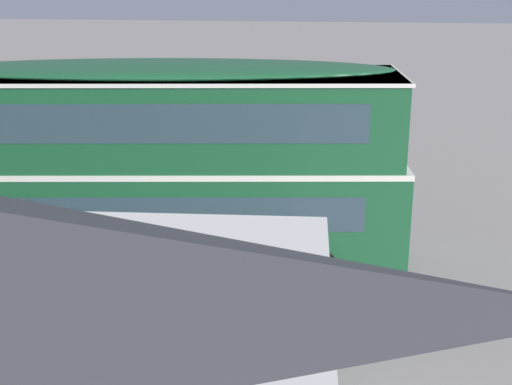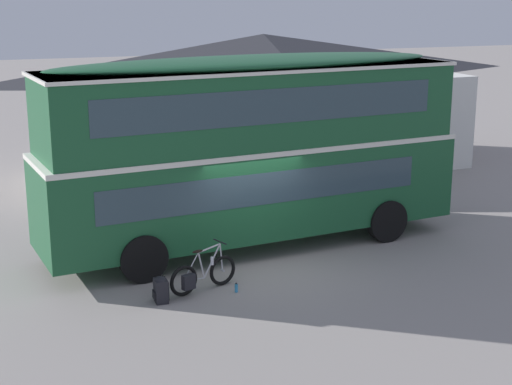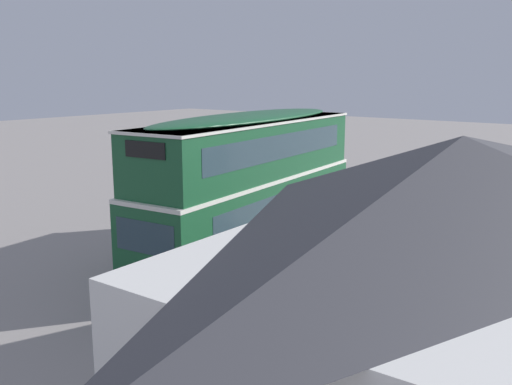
{
  "view_description": "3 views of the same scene",
  "coord_description": "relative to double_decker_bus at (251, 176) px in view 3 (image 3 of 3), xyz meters",
  "views": [
    {
      "loc": [
        -3.09,
        16.59,
        7.01
      ],
      "look_at": [
        -1.57,
        0.74,
        1.73
      ],
      "focal_mm": 51.61,
      "sensor_mm": 36.0,
      "label": 1
    },
    {
      "loc": [
        -6.12,
        -16.24,
        6.31
      ],
      "look_at": [
        -0.09,
        -0.26,
        1.86
      ],
      "focal_mm": 54.76,
      "sensor_mm": 36.0,
      "label": 2
    },
    {
      "loc": [
        15.4,
        13.11,
        6.01
      ],
      "look_at": [
        -0.93,
        0.58,
        1.73
      ],
      "focal_mm": 39.77,
      "sensor_mm": 36.0,
      "label": 3
    }
  ],
  "objects": [
    {
      "name": "pub_building",
      "position": [
        3.42,
        8.1,
        -0.19
      ],
      "size": [
        14.78,
        6.32,
        4.81
      ],
      "color": "silver",
      "rests_on": "ground"
    },
    {
      "name": "ground_plane",
      "position": [
        -0.45,
        -1.41,
        -2.64
      ],
      "size": [
        120.0,
        120.0,
        0.0
      ],
      "primitive_type": "plane",
      "color": "gray"
    },
    {
      "name": "touring_bicycle",
      "position": [
        -2.1,
        -2.5,
        -2.27
      ],
      "size": [
        1.64,
        0.77,
        1.03
      ],
      "color": "black",
      "rests_on": "ground"
    },
    {
      "name": "water_bottle_blue_sports",
      "position": [
        -1.43,
        -2.81,
        -2.55
      ],
      "size": [
        0.07,
        0.07,
        0.21
      ],
      "color": "#338CBF",
      "rests_on": "ground"
    },
    {
      "name": "backpack_on_ground",
      "position": [
        -3.08,
        -2.78,
        -2.36
      ],
      "size": [
        0.33,
        0.34,
        0.55
      ],
      "color": "black",
      "rests_on": "ground"
    },
    {
      "name": "double_decker_bus",
      "position": [
        0.0,
        0.0,
        0.0
      ],
      "size": [
        10.77,
        3.55,
        4.79
      ],
      "color": "black",
      "rests_on": "ground"
    }
  ]
}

